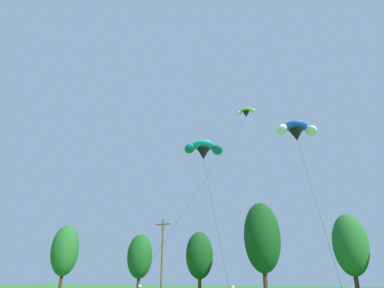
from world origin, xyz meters
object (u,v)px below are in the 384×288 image
Objects in this scene: parafoil_kite_high_lime_white at (246,112)px; parafoil_kite_far_blue_white at (296,130)px; parafoil_kite_mid_teal at (204,149)px; utility_pole at (162,255)px.

parafoil_kite_far_blue_white is (4.80, -0.81, -3.26)m from parafoil_kite_high_lime_white.
parafoil_kite_far_blue_white is (7.71, 3.31, 1.67)m from parafoil_kite_mid_teal.
parafoil_kite_high_lime_white is 1.32× the size of parafoil_kite_mid_teal.
utility_pole is 0.72× the size of parafoil_kite_mid_teal.
parafoil_kite_high_lime_white reaches higher than utility_pole.
parafoil_kite_high_lime_white is 7.05m from parafoil_kite_mid_teal.
utility_pole is at bearing 151.44° from parafoil_kite_high_lime_white.
parafoil_kite_far_blue_white reaches higher than parafoil_kite_mid_teal.
parafoil_kite_far_blue_white is (18.70, -8.37, 9.69)m from utility_pole.
utility_pole is 0.54× the size of parafoil_kite_high_lime_white.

